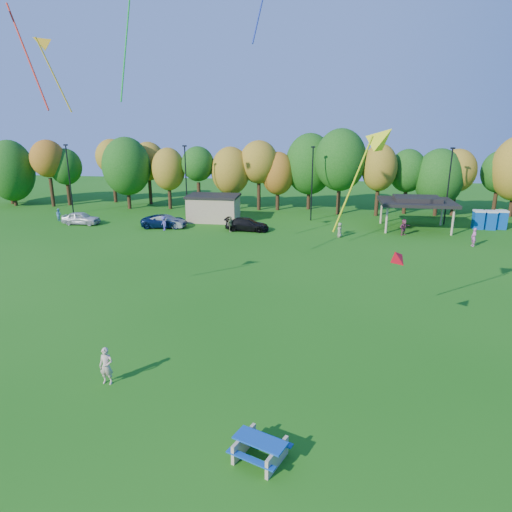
# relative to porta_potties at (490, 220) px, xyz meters

# --- Properties ---
(ground) EXTENTS (160.00, 160.00, 0.00)m
(ground) POSITION_rel_porta_potties_xyz_m (-22.55, -38.25, -1.10)
(ground) COLOR #19600F
(ground) RESTS_ON ground
(tree_line) EXTENTS (93.57, 10.55, 11.15)m
(tree_line) POSITION_rel_porta_potties_xyz_m (-23.58, 7.26, 4.82)
(tree_line) COLOR black
(tree_line) RESTS_ON ground
(lamp_posts) EXTENTS (64.50, 0.25, 9.09)m
(lamp_posts) POSITION_rel_porta_potties_xyz_m (-20.55, 1.75, 3.80)
(lamp_posts) COLOR black
(lamp_posts) RESTS_ON ground
(utility_building) EXTENTS (6.30, 4.30, 3.25)m
(utility_building) POSITION_rel_porta_potties_xyz_m (-32.55, -0.25, 0.54)
(utility_building) COLOR tan
(utility_building) RESTS_ON ground
(pavilion) EXTENTS (8.20, 6.20, 3.77)m
(pavilion) POSITION_rel_porta_potties_xyz_m (-8.55, -1.25, 2.13)
(pavilion) COLOR tan
(pavilion) RESTS_ON ground
(porta_potties) EXTENTS (3.75, 1.56, 2.18)m
(porta_potties) POSITION_rel_porta_potties_xyz_m (0.00, 0.00, 0.00)
(porta_potties) COLOR #0C479F
(porta_potties) RESTS_ON ground
(picnic_table) EXTENTS (2.43, 2.25, 0.85)m
(picnic_table) POSITION_rel_porta_potties_xyz_m (-21.08, -40.85, -0.60)
(picnic_table) COLOR tan
(picnic_table) RESTS_ON ground
(kite_flyer) EXTENTS (0.68, 0.45, 1.86)m
(kite_flyer) POSITION_rel_porta_potties_xyz_m (-29.01, -36.86, -0.17)
(kite_flyer) COLOR #CBAB98
(kite_flyer) RESTS_ON ground
(car_a) EXTENTS (4.48, 1.81, 1.52)m
(car_a) POSITION_rel_porta_potties_xyz_m (-47.93, -4.55, -0.34)
(car_a) COLOR silver
(car_a) RESTS_ON ground
(car_b) EXTENTS (4.44, 1.67, 1.45)m
(car_b) POSITION_rel_porta_potties_xyz_m (-37.13, -4.83, -0.37)
(car_b) COLOR gray
(car_b) RESTS_ON ground
(car_c) EXTENTS (5.61, 3.13, 1.48)m
(car_c) POSITION_rel_porta_potties_xyz_m (-37.43, -4.63, -0.36)
(car_c) COLOR #0A1C41
(car_c) RESTS_ON ground
(car_d) EXTENTS (5.10, 2.35, 1.44)m
(car_d) POSITION_rel_porta_potties_xyz_m (-27.57, -4.84, -0.38)
(car_d) COLOR black
(car_d) RESTS_ON ground
(far_person_0) EXTENTS (0.82, 1.09, 1.72)m
(far_person_0) POSITION_rel_porta_potties_xyz_m (-29.33, -5.67, -0.24)
(far_person_0) COLOR olive
(far_person_0) RESTS_ON ground
(far_person_1) EXTENTS (1.54, 1.58, 1.80)m
(far_person_1) POSITION_rel_porta_potties_xyz_m (-10.26, -4.46, -0.20)
(far_person_1) COLOR #8B3A52
(far_person_1) RESTS_ON ground
(far_person_2) EXTENTS (0.94, 0.86, 1.56)m
(far_person_2) POSITION_rel_porta_potties_xyz_m (-51.68, -3.11, -0.32)
(far_person_2) COLOR #5595BB
(far_person_2) RESTS_ON ground
(far_person_3) EXTENTS (1.17, 1.15, 1.61)m
(far_person_3) POSITION_rel_porta_potties_xyz_m (-37.00, -6.14, -0.29)
(far_person_3) COLOR #4D469B
(far_person_3) RESTS_ON ground
(far_person_4) EXTENTS (0.57, 0.75, 1.86)m
(far_person_4) POSITION_rel_porta_potties_xyz_m (-4.10, -8.14, -0.17)
(far_person_4) COLOR #C35CA2
(far_person_4) RESTS_ON ground
(far_person_5) EXTENTS (0.53, 0.80, 1.59)m
(far_person_5) POSITION_rel_porta_potties_xyz_m (-17.22, -6.40, -0.30)
(far_person_5) COLOR gray
(far_person_5) RESTS_ON ground
(kite_1) EXTENTS (2.96, 2.27, 5.38)m
(kite_1) POSITION_rel_porta_potties_xyz_m (-38.71, -23.36, 16.07)
(kite_1) COLOR yellow
(kite_6) EXTENTS (1.42, 1.49, 1.19)m
(kite_6) POSITION_rel_porta_potties_xyz_m (-15.21, -31.29, 4.23)
(kite_6) COLOR red
(kite_12) EXTENTS (3.24, 2.08, 5.48)m
(kite_12) POSITION_rel_porta_potties_xyz_m (-16.50, -31.92, 10.19)
(kite_12) COLOR #CED816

